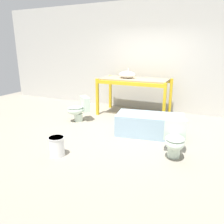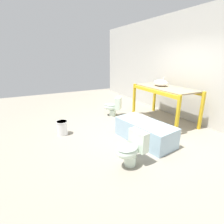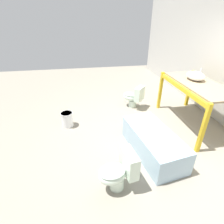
% 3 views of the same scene
% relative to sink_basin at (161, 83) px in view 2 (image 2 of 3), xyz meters
% --- Properties ---
extents(ground_plane, '(12.00, 12.00, 0.00)m').
position_rel_sink_basin_xyz_m(ground_plane, '(0.51, -1.23, -1.14)').
color(ground_plane, gray).
extents(warehouse_wall_rear, '(10.80, 0.08, 3.20)m').
position_rel_sink_basin_xyz_m(warehouse_wall_rear, '(0.51, 0.76, 0.46)').
color(warehouse_wall_rear, beige).
rests_on(warehouse_wall_rear, ground_plane).
extents(shelving_rack, '(1.96, 0.94, 1.04)m').
position_rel_sink_basin_xyz_m(shelving_rack, '(0.23, -0.01, -0.24)').
color(shelving_rack, gold).
rests_on(shelving_rack, ground_plane).
extents(sink_basin, '(0.47, 0.36, 0.27)m').
position_rel_sink_basin_xyz_m(sink_basin, '(0.00, 0.00, 0.00)').
color(sink_basin, white).
rests_on(sink_basin, shelving_rack).
extents(bathtub_main, '(1.52, 0.87, 0.47)m').
position_rel_sink_basin_xyz_m(bathtub_main, '(1.05, -1.33, -0.87)').
color(bathtub_main, '#99B7CC').
rests_on(bathtub_main, ground_plane).
extents(toilet_near, '(0.44, 0.60, 0.63)m').
position_rel_sink_basin_xyz_m(toilet_near, '(1.71, -2.13, -0.81)').
color(toilet_near, silver).
rests_on(toilet_near, ground_plane).
extents(toilet_far, '(0.63, 0.65, 0.63)m').
position_rel_sink_basin_xyz_m(toilet_far, '(-0.89, -1.15, -0.81)').
color(toilet_far, silver).
rests_on(toilet_far, ground_plane).
extents(bucket_white, '(0.28, 0.28, 0.35)m').
position_rel_sink_basin_xyz_m(bucket_white, '(-0.19, -2.98, -0.95)').
color(bucket_white, white).
rests_on(bucket_white, ground_plane).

